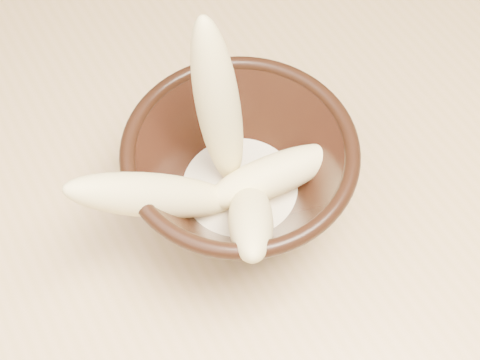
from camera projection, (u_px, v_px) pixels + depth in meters
name	position (u px, v px, depth m)	size (l,w,h in m)	color
table	(155.00, 289.00, 0.62)	(1.20, 0.80, 0.75)	tan
bowl	(240.00, 174.00, 0.53)	(0.18, 0.18, 0.10)	black
milk_puddle	(240.00, 190.00, 0.55)	(0.10, 0.10, 0.01)	beige
banana_upright	(218.00, 106.00, 0.49)	(0.03, 0.03, 0.16)	#F8E992
banana_left	(157.00, 196.00, 0.49)	(0.03, 0.03, 0.15)	#F8E992
banana_across	(272.00, 176.00, 0.53)	(0.03, 0.03, 0.11)	#F8E992
banana_front	(251.00, 219.00, 0.49)	(0.03, 0.03, 0.12)	#F8E992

